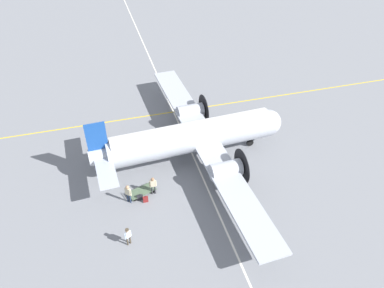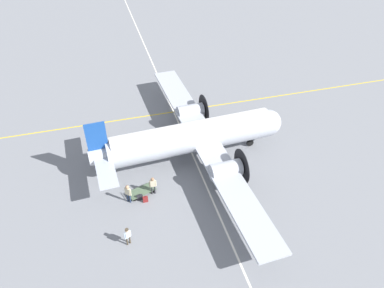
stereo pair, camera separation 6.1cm
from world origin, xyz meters
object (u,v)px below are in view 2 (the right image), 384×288
Objects in this scene: airliner_main at (197,136)px; suitcase_near_door at (145,199)px; ramp_agent at (153,184)px; passenger_boarding at (128,192)px; suitcase_upright_spare at (140,197)px; crew_foreground at (128,235)px; baggage_cart at (141,191)px.

airliner_main is 7.56m from suitcase_near_door.
suitcase_near_door is (0.83, 0.78, -0.81)m from ramp_agent.
suitcase_upright_spare is (-0.90, -0.01, -0.86)m from passenger_boarding.
airliner_main is 16.54× the size of crew_foreground.
suitcase_near_door is at bearing 38.03° from crew_foreground.
suitcase_near_door is (-1.95, -3.87, -0.75)m from crew_foreground.
suitcase_upright_spare is at bearing 42.00° from passenger_boarding.
ramp_agent is 3.01× the size of suitcase_upright_spare.
suitcase_near_door reaches higher than baggage_cart.
passenger_boarding is at bearing -168.44° from baggage_cart.
ramp_agent is at bearing 33.94° from crew_foreground.
airliner_main is at bearing 11.19° from baggage_cart.
passenger_boarding is at bearing -152.95° from airliner_main.
crew_foreground is at bearing -57.04° from passenger_boarding.
suitcase_upright_spare is at bearing -42.70° from suitcase_near_door.
airliner_main reaches higher than ramp_agent.
suitcase_near_door is 0.25× the size of baggage_cart.
crew_foreground is at bearing -116.03° from ramp_agent.
suitcase_near_door is at bearing 25.60° from passenger_boarding.
suitcase_upright_spare is at bearing -157.29° from ramp_agent.
airliner_main is at bearing 41.60° from ramp_agent.
ramp_agent is at bearing 52.24° from passenger_boarding.
ramp_agent is 1.32m from baggage_cart.
airliner_main is 14.88× the size of passenger_boarding.
baggage_cart is at bearing 44.77° from crew_foreground.
crew_foreground is at bearing 63.25° from suitcase_near_door.
airliner_main is 7.68m from suitcase_upright_spare.
crew_foreground is at bearing 70.15° from suitcase_upright_spare.
passenger_boarding is at bearing -15.81° from suitcase_near_door.
suitcase_near_door is 1.07× the size of suitcase_upright_spare.
crew_foreground reaches higher than baggage_cart.
airliner_main is at bearing 71.42° from passenger_boarding.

